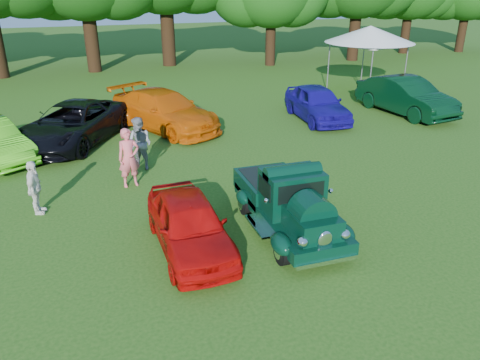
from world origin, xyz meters
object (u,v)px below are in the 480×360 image
object	(u,v)px
hero_pickup	(288,203)
spectator_pink	(129,158)
spectator_white	(35,188)
back_car_green	(406,96)
red_convertible	(189,224)
back_car_black	(73,124)
canopy_tent	(370,35)
spectator_grey	(140,144)
back_car_orange	(164,111)
back_car_blue	(317,103)

from	to	relation	value
hero_pickup	spectator_pink	xyz separation A→B (m)	(-3.45, 4.00, 0.19)
spectator_white	back_car_green	bearing A→B (deg)	-59.16
red_convertible	back_car_green	size ratio (longest dim) A/B	0.75
back_car_black	canopy_tent	world-z (taller)	canopy_tent
spectator_pink	hero_pickup	bearing A→B (deg)	-59.17
spectator_grey	spectator_white	size ratio (longest dim) A/B	1.17
spectator_pink	canopy_tent	distance (m)	16.60
hero_pickup	spectator_white	size ratio (longest dim) A/B	2.83
canopy_tent	red_convertible	bearing A→B (deg)	-134.64
red_convertible	spectator_white	world-z (taller)	spectator_white
back_car_orange	back_car_green	xyz separation A→B (m)	(11.09, -1.11, 0.04)
spectator_pink	spectator_white	distance (m)	2.81
red_convertible	canopy_tent	world-z (taller)	canopy_tent
canopy_tent	spectator_white	bearing A→B (deg)	-148.64
hero_pickup	red_convertible	distance (m)	2.55
red_convertible	spectator_pink	distance (m)	4.26
red_convertible	canopy_tent	distance (m)	18.54
back_car_black	back_car_green	bearing A→B (deg)	28.22
spectator_white	canopy_tent	world-z (taller)	canopy_tent
back_car_black	spectator_white	xyz separation A→B (m)	(-0.99, -5.89, -0.02)
red_convertible	back_car_orange	size ratio (longest dim) A/B	0.69
spectator_grey	back_car_orange	bearing A→B (deg)	113.46
spectator_pink	spectator_white	bearing A→B (deg)	-167.39
hero_pickup	spectator_grey	distance (m)	6.06
back_car_orange	back_car_blue	world-z (taller)	back_car_orange
back_car_green	red_convertible	bearing A→B (deg)	-152.98
spectator_pink	back_car_black	bearing A→B (deg)	98.51
red_convertible	back_car_orange	bearing A→B (deg)	81.68
hero_pickup	back_car_blue	distance (m)	10.27
hero_pickup	spectator_pink	distance (m)	5.28
back_car_blue	back_car_green	world-z (taller)	back_car_green
back_car_black	back_car_orange	distance (m)	3.70
canopy_tent	spectator_pink	bearing A→B (deg)	-147.14
back_car_blue	spectator_pink	distance (m)	9.97
hero_pickup	back_car_orange	world-z (taller)	hero_pickup
spectator_grey	canopy_tent	size ratio (longest dim) A/B	0.29
back_car_orange	spectator_grey	xyz separation A→B (m)	(-1.53, -4.23, 0.08)
back_car_green	spectator_grey	xyz separation A→B (m)	(-12.63, -3.12, 0.04)
hero_pickup	spectator_pink	world-z (taller)	spectator_pink
spectator_pink	spectator_grey	size ratio (longest dim) A/B	1.03
spectator_white	back_car_black	bearing A→B (deg)	2.06
back_car_blue	canopy_tent	bearing A→B (deg)	43.06
back_car_black	back_car_orange	size ratio (longest dim) A/B	1.01
hero_pickup	back_car_black	xyz separation A→B (m)	(-5.05, 8.82, 0.05)
hero_pickup	spectator_white	xyz separation A→B (m)	(-6.04, 2.92, 0.03)
back_car_green	spectator_grey	bearing A→B (deg)	-174.13
hero_pickup	back_car_black	bearing A→B (deg)	119.82
red_convertible	back_car_black	world-z (taller)	back_car_black
back_car_black	spectator_grey	bearing A→B (deg)	-29.49
hero_pickup	canopy_tent	xyz separation A→B (m)	(10.37, 12.93, 2.38)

